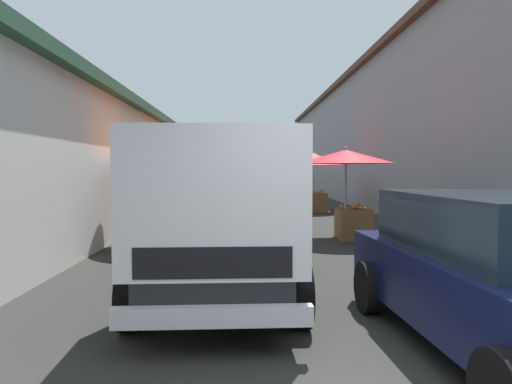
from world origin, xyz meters
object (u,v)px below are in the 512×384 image
delivery_truck (218,223)px  fruit_stall_near_left (347,171)px  fruit_stall_far_left (181,164)px  fruit_stall_far_right (313,165)px  fruit_stall_near_right (227,171)px  hatchback_car (508,274)px  fruit_stall_mid_lane (181,161)px  vendor_by_crates (199,198)px

delivery_truck → fruit_stall_near_left: bearing=-26.6°
fruit_stall_far_left → fruit_stall_far_right: size_ratio=1.04×
fruit_stall_near_left → fruit_stall_near_right: fruit_stall_near_left is taller
fruit_stall_near_right → delivery_truck: bearing=-178.4°
fruit_stall_near_left → delivery_truck: bearing=153.4°
fruit_stall_far_left → hatchback_car: 12.03m
fruit_stall_mid_lane → delivery_truck: bearing=-167.5°
fruit_stall_mid_lane → delivery_truck: size_ratio=0.52×
fruit_stall_far_right → delivery_truck: (-12.86, 3.05, -0.81)m
fruit_stall_far_right → fruit_stall_mid_lane: (-8.02, 4.12, 0.01)m
fruit_stall_far_left → delivery_truck: fruit_stall_far_left is taller
fruit_stall_far_right → delivery_truck: 13.24m
fruit_stall_near_right → delivery_truck: fruit_stall_near_right is taller
fruit_stall_near_left → fruit_stall_far_right: 7.31m
fruit_stall_near_right → vendor_by_crates: size_ratio=1.52×
fruit_stall_near_left → delivery_truck: size_ratio=0.46×
fruit_stall_far_right → hatchback_car: (-14.27, 0.35, -1.11)m
fruit_stall_far_right → fruit_stall_mid_lane: size_ratio=0.94×
fruit_stall_near_left → vendor_by_crates: bearing=70.9°
delivery_truck → fruit_stall_far_right: bearing=-13.3°
fruit_stall_near_left → fruit_stall_far_right: (7.30, -0.26, 0.21)m
fruit_stall_near_left → fruit_stall_mid_lane: fruit_stall_mid_lane is taller
fruit_stall_near_left → delivery_truck: fruit_stall_near_left is taller
hatchback_car → vendor_by_crates: bearing=23.4°
hatchback_car → delivery_truck: delivery_truck is taller
fruit_stall_near_right → fruit_stall_mid_lane: (-10.13, 0.66, 0.25)m
fruit_stall_near_right → hatchback_car: bearing=-169.2°
fruit_stall_near_left → fruit_stall_far_right: size_ratio=0.95×
fruit_stall_near_left → fruit_stall_near_right: size_ratio=0.95×
fruit_stall_far_right → vendor_by_crates: 7.25m
fruit_stall_near_left → hatchback_car: fruit_stall_near_left is taller
fruit_stall_mid_lane → hatchback_car: (-6.25, -3.77, -1.12)m
delivery_truck → vendor_by_crates: bearing=7.3°
fruit_stall_far_right → hatchback_car: fruit_stall_far_right is taller
fruit_stall_far_left → fruit_stall_mid_lane: fruit_stall_far_left is taller
fruit_stall_near_left → vendor_by_crates: size_ratio=1.43×
fruit_stall_near_left → hatchback_car: size_ratio=0.58×
fruit_stall_near_right → hatchback_car: (-16.38, -3.11, -0.87)m
fruit_stall_far_right → fruit_stall_near_left: bearing=177.9°
fruit_stall_mid_lane → hatchback_car: bearing=-148.9°
fruit_stall_mid_lane → delivery_truck: fruit_stall_mid_lane is taller
fruit_stall_far_left → vendor_by_crates: size_ratio=1.57×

